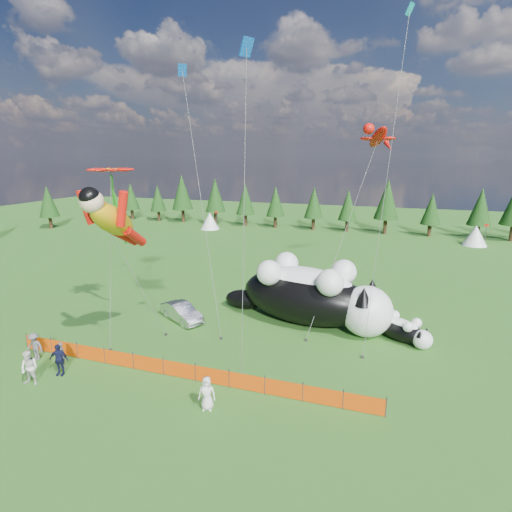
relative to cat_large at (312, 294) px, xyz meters
The scene contains 18 objects.
ground 9.06m from the cat_large, 129.18° to the right, with size 160.00×160.00×0.00m, color #0E3C0B.
safety_fence 11.40m from the cat_large, 119.49° to the right, with size 22.06×0.06×1.10m.
tree_line 38.64m from the cat_large, 98.25° to the left, with size 90.00×4.00×8.00m, color black, non-canonical shape.
festival_tents 33.66m from the cat_large, 80.66° to the left, with size 50.00×3.20×2.80m, color white, non-canonical shape.
cat_large is the anchor object (origin of this frame).
cat_small 6.59m from the cat_large, ahead, with size 4.19×3.36×1.71m.
car 9.80m from the cat_large, 164.25° to the right, with size 1.42×4.08×1.35m, color silver.
spectator_a 16.81m from the cat_large, 139.39° to the right, with size 0.56×0.37×1.53m, color #515155.
spectator_b 18.28m from the cat_large, 134.83° to the right, with size 0.95×0.56×1.96m, color silver.
spectator_c 16.86m from the cat_large, 136.24° to the right, with size 1.09×0.56×1.87m, color #141737.
spectator_d 18.38m from the cat_large, 144.13° to the right, with size 1.13×0.58×1.75m, color #515155.
spectator_e 12.30m from the cat_large, 103.51° to the right, with size 0.85×0.55×1.73m, color silver.
superhero_kite 14.68m from the cat_large, 137.99° to the right, with size 5.33×6.51×11.16m.
gecko_kite 12.71m from the cat_large, 53.02° to the left, with size 5.45×10.91×15.83m.
flower_kite 16.40m from the cat_large, 161.46° to the right, with size 3.62×5.75×11.88m.
diamond_kite_a 17.88m from the cat_large, behind, with size 5.26×5.26×19.30m.
diamond_kite_b 17.57m from the cat_large, ahead, with size 1.45×5.40×21.37m.
diamond_kite_c 16.62m from the cat_large, 101.15° to the right, with size 0.88×1.10×17.64m.
Camera 1 is at (10.39, -20.61, 12.11)m, focal length 28.00 mm.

